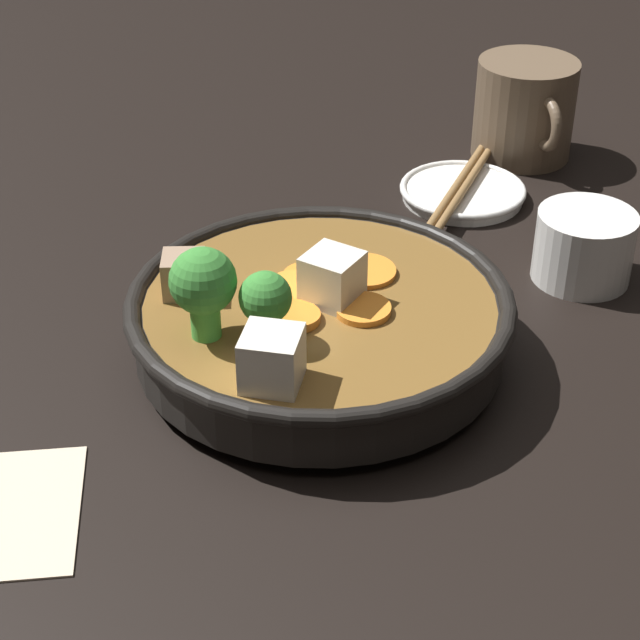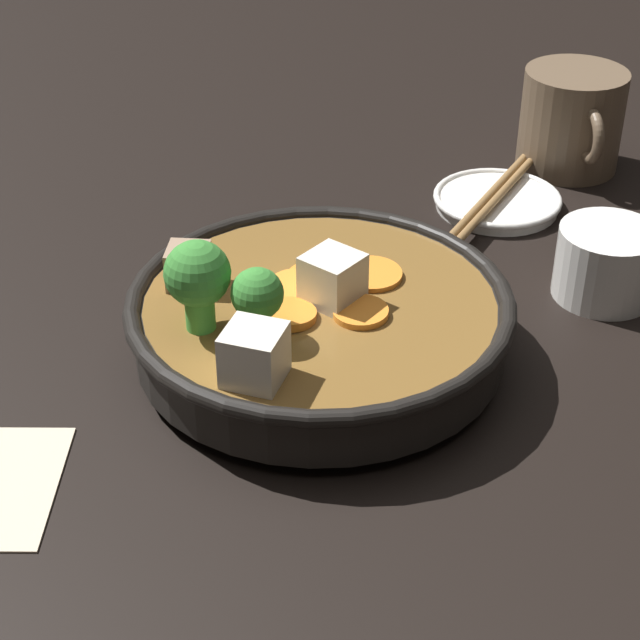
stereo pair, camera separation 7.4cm
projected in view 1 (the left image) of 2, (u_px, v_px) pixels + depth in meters
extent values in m
plane|color=black|center=(320.00, 359.00, 0.76)|extent=(3.00, 3.00, 0.00)
cylinder|color=black|center=(320.00, 353.00, 0.76)|extent=(0.14, 0.14, 0.01)
cylinder|color=black|center=(320.00, 325.00, 0.75)|extent=(0.26, 0.26, 0.04)
torus|color=black|center=(320.00, 301.00, 0.74)|extent=(0.27, 0.27, 0.01)
cylinder|color=brown|center=(320.00, 314.00, 0.74)|extent=(0.24, 0.24, 0.02)
cylinder|color=orange|center=(365.00, 271.00, 0.76)|extent=(0.05, 0.05, 0.01)
cylinder|color=orange|center=(312.00, 277.00, 0.76)|extent=(0.04, 0.04, 0.00)
cylinder|color=orange|center=(363.00, 310.00, 0.72)|extent=(0.05, 0.05, 0.01)
cylinder|color=orange|center=(289.00, 290.00, 0.74)|extent=(0.05, 0.05, 0.01)
cylinder|color=orange|center=(292.00, 316.00, 0.71)|extent=(0.05, 0.05, 0.01)
cylinder|color=green|center=(206.00, 318.00, 0.69)|extent=(0.02, 0.02, 0.03)
sphere|color=#388433|center=(203.00, 281.00, 0.68)|extent=(0.04, 0.04, 0.04)
cylinder|color=green|center=(266.00, 327.00, 0.69)|extent=(0.02, 0.02, 0.02)
sphere|color=#388433|center=(265.00, 297.00, 0.68)|extent=(0.03, 0.03, 0.03)
cube|color=silver|center=(333.00, 279.00, 0.73)|extent=(0.05, 0.05, 0.04)
cube|color=silver|center=(272.00, 359.00, 0.65)|extent=(0.05, 0.05, 0.04)
cube|color=#9E7F66|center=(184.00, 275.00, 0.74)|extent=(0.03, 0.03, 0.03)
cylinder|color=white|center=(462.00, 194.00, 0.97)|extent=(0.11, 0.11, 0.01)
torus|color=white|center=(463.00, 189.00, 0.97)|extent=(0.11, 0.11, 0.01)
cylinder|color=white|center=(584.00, 246.00, 0.84)|extent=(0.08, 0.08, 0.06)
cylinder|color=brown|center=(587.00, 228.00, 0.83)|extent=(0.07, 0.07, 0.00)
cylinder|color=brown|center=(524.00, 109.00, 1.02)|extent=(0.10, 0.10, 0.09)
torus|color=brown|center=(547.00, 124.00, 0.98)|extent=(0.05, 0.01, 0.05)
cube|color=beige|center=(14.00, 511.00, 0.63)|extent=(0.12, 0.09, 0.00)
cylinder|color=olive|center=(468.00, 183.00, 0.96)|extent=(0.19, 0.15, 0.01)
cylinder|color=olive|center=(459.00, 182.00, 0.96)|extent=(0.19, 0.15, 0.01)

